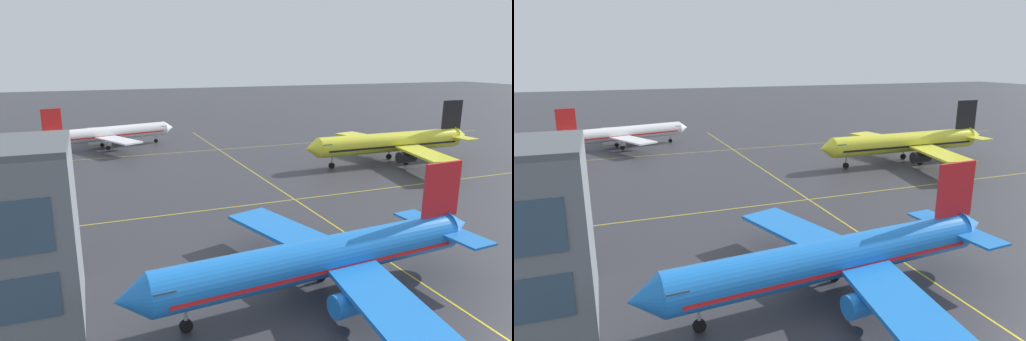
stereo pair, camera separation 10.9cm
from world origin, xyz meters
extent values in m
cylinder|color=blue|center=(-10.42, 12.24, 3.80)|extent=(29.84, 5.65, 3.52)
cone|color=blue|center=(-26.42, 11.08, 3.80)|extent=(2.65, 3.62, 3.45)
cone|color=blue|center=(5.85, 13.41, 4.17)|extent=(3.20, 3.55, 3.35)
cube|color=red|center=(3.45, 13.24, 8.16)|extent=(4.46, 0.65, 5.56)
cube|color=blue|center=(3.71, 16.05, 4.17)|extent=(3.31, 5.02, 0.22)
cube|color=blue|center=(4.11, 10.50, 4.17)|extent=(3.31, 5.02, 0.22)
cube|color=blue|center=(-10.07, 20.16, 3.24)|extent=(8.50, 14.70, 0.37)
cube|color=blue|center=(-8.93, 4.44, 3.24)|extent=(6.68, 14.43, 0.37)
cylinder|color=blue|center=(-10.95, 17.03, 2.04)|extent=(3.28, 2.17, 1.95)
cylinder|color=blue|center=(-10.26, 7.41, 2.04)|extent=(3.28, 2.17, 1.95)
cube|color=#385166|center=(-24.29, 11.23, 4.31)|extent=(1.90, 3.35, 0.65)
cube|color=red|center=(-10.42, 12.24, 3.36)|extent=(27.47, 5.52, 0.33)
cylinder|color=#99999E|center=(-22.44, 11.37, 1.53)|extent=(0.26, 0.26, 1.53)
cylinder|color=black|center=(-22.44, 11.37, 0.51)|extent=(1.05, 0.49, 1.02)
cylinder|color=#99999E|center=(-8.75, 14.77, 1.53)|extent=(0.26, 0.26, 1.53)
cylinder|color=black|center=(-8.75, 14.77, 0.51)|extent=(1.05, 0.49, 1.02)
cylinder|color=#99999E|center=(-8.40, 9.97, 1.53)|extent=(0.26, 0.26, 1.53)
cylinder|color=black|center=(-8.40, 9.97, 0.51)|extent=(1.05, 0.49, 1.02)
cylinder|color=yellow|center=(28.52, 53.49, 4.21)|extent=(32.85, 4.01, 3.90)
cone|color=yellow|center=(10.77, 53.43, 4.21)|extent=(2.68, 3.83, 3.82)
cone|color=yellow|center=(46.58, 53.56, 4.62)|extent=(3.30, 3.72, 3.70)
cube|color=black|center=(43.92, 53.55, 9.03)|extent=(4.93, 0.39, 6.16)
cube|color=yellow|center=(44.42, 56.63, 4.62)|extent=(3.30, 5.35, 0.25)
cube|color=yellow|center=(44.44, 50.47, 4.62)|extent=(3.30, 5.35, 0.25)
cube|color=yellow|center=(29.52, 62.22, 3.59)|extent=(8.47, 16.17, 0.41)
cube|color=yellow|center=(29.58, 44.78, 3.59)|extent=(8.37, 16.16, 0.41)
cylinder|color=black|center=(28.30, 58.83, 2.26)|extent=(3.50, 2.17, 2.16)
cylinder|color=black|center=(28.34, 48.16, 2.26)|extent=(3.50, 2.17, 2.16)
cube|color=#385166|center=(13.13, 53.44, 4.77)|extent=(1.86, 3.59, 0.72)
cube|color=black|center=(28.52, 53.49, 3.72)|extent=(30.23, 4.04, 0.37)
cylinder|color=#99999E|center=(15.18, 53.45, 1.69)|extent=(0.29, 0.29, 1.69)
cylinder|color=black|center=(15.18, 53.45, 0.56)|extent=(1.13, 0.47, 1.13)
cylinder|color=#99999E|center=(30.57, 56.17, 1.69)|extent=(0.29, 0.29, 1.69)
cylinder|color=black|center=(30.57, 56.17, 0.56)|extent=(1.13, 0.47, 1.13)
cylinder|color=#99999E|center=(30.58, 50.83, 1.69)|extent=(0.29, 0.29, 1.69)
cylinder|color=black|center=(30.58, 50.83, 0.56)|extent=(1.13, 0.47, 1.13)
cylinder|color=white|center=(-22.96, 90.17, 3.49)|extent=(27.16, 10.06, 3.23)
cone|color=white|center=(-8.73, 93.92, 3.49)|extent=(2.95, 3.63, 3.17)
cone|color=white|center=(-37.45, 86.36, 3.83)|extent=(3.42, 3.66, 3.07)
cube|color=red|center=(-35.31, 86.92, 7.49)|extent=(4.03, 1.34, 5.11)
cube|color=white|center=(-35.07, 84.34, 3.83)|extent=(3.76, 4.97, 0.20)
cube|color=white|center=(-36.37, 89.28, 3.83)|extent=(3.76, 4.97, 0.20)
cube|color=white|center=(-21.94, 82.96, 2.98)|extent=(9.70, 13.39, 0.34)
cube|color=white|center=(-25.63, 96.95, 2.98)|extent=(5.03, 12.96, 0.34)
cylinder|color=#4C4C51|center=(-21.67, 85.93, 1.87)|extent=(3.25, 2.46, 1.79)
cylinder|color=#4C4C51|center=(-23.93, 94.49, 1.87)|extent=(3.25, 2.46, 1.79)
cube|color=#385166|center=(-10.62, 93.42, 3.96)|extent=(2.24, 3.27, 0.60)
cube|color=red|center=(-22.96, 90.17, 3.08)|extent=(25.06, 9.54, 0.31)
cylinder|color=#99999E|center=(-12.27, 92.99, 1.40)|extent=(0.24, 0.24, 1.40)
cylinder|color=black|center=(-12.27, 92.99, 0.47)|extent=(1.00, 0.61, 0.94)
cylinder|color=#99999E|center=(-24.05, 87.60, 1.40)|extent=(0.24, 0.24, 1.40)
cylinder|color=black|center=(-24.05, 87.60, 0.47)|extent=(1.00, 0.61, 0.94)
cylinder|color=#99999E|center=(-25.17, 91.88, 1.40)|extent=(0.24, 0.24, 1.40)
cylinder|color=black|center=(-25.17, 91.88, 0.47)|extent=(1.00, 0.61, 0.94)
cube|color=yellow|center=(0.00, 38.41, 0.00)|extent=(156.90, 0.20, 0.01)
cube|color=yellow|center=(0.00, 78.82, 0.00)|extent=(156.90, 0.20, 0.01)
cube|color=yellow|center=(0.00, 38.41, 0.00)|extent=(0.20, 133.35, 0.01)
camera|label=1|loc=(-28.27, -18.85, 20.59)|focal=31.14mm
camera|label=2|loc=(-28.17, -18.89, 20.59)|focal=31.14mm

